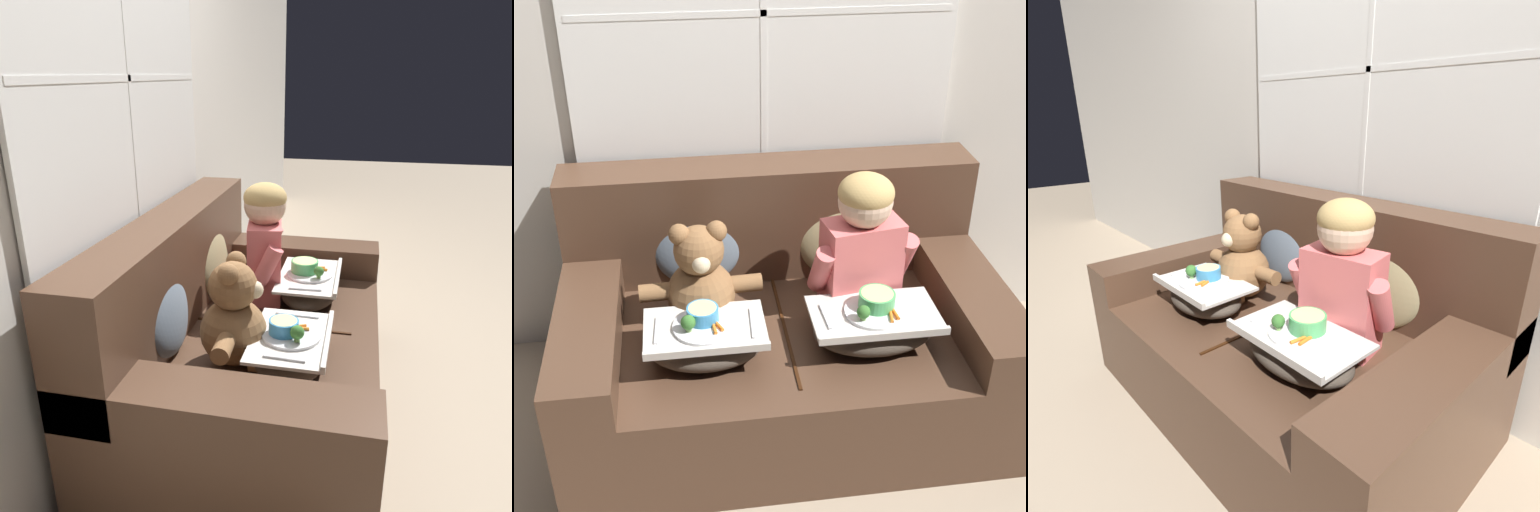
% 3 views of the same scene
% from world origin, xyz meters
% --- Properties ---
extents(ground_plane, '(14.00, 14.00, 0.00)m').
position_xyz_m(ground_plane, '(0.00, 0.00, 0.00)').
color(ground_plane, tan).
extents(wall_back_with_window, '(8.00, 0.08, 2.60)m').
position_xyz_m(wall_back_with_window, '(0.00, 0.57, 1.31)').
color(wall_back_with_window, beige).
rests_on(wall_back_with_window, ground_plane).
extents(couch, '(1.63, 1.00, 0.88)m').
position_xyz_m(couch, '(0.00, 0.07, 0.31)').
color(couch, '#4C3323').
rests_on(couch, ground_plane).
extents(throw_pillow_behind_child, '(0.40, 0.19, 0.42)m').
position_xyz_m(throw_pillow_behind_child, '(0.30, 0.31, 0.60)').
color(throw_pillow_behind_child, tan).
rests_on(throw_pillow_behind_child, couch).
extents(throw_pillow_behind_teddy, '(0.37, 0.18, 0.38)m').
position_xyz_m(throw_pillow_behind_teddy, '(-0.30, 0.31, 0.60)').
color(throw_pillow_behind_teddy, slate).
rests_on(throw_pillow_behind_teddy, couch).
extents(child_figure, '(0.41, 0.22, 0.56)m').
position_xyz_m(child_figure, '(0.30, 0.04, 0.72)').
color(child_figure, '#DB6666').
rests_on(child_figure, couch).
extents(teddy_bear, '(0.45, 0.31, 0.42)m').
position_xyz_m(teddy_bear, '(-0.30, 0.03, 0.59)').
color(teddy_bear, brown).
rests_on(teddy_bear, couch).
extents(lap_tray_child, '(0.45, 0.28, 0.20)m').
position_xyz_m(lap_tray_child, '(0.30, -0.18, 0.48)').
color(lap_tray_child, '#473D33').
rests_on(lap_tray_child, child_figure).
extents(lap_tray_teddy, '(0.41, 0.28, 0.20)m').
position_xyz_m(lap_tray_teddy, '(-0.30, -0.18, 0.48)').
color(lap_tray_teddy, '#473D33').
rests_on(lap_tray_teddy, teddy_bear).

